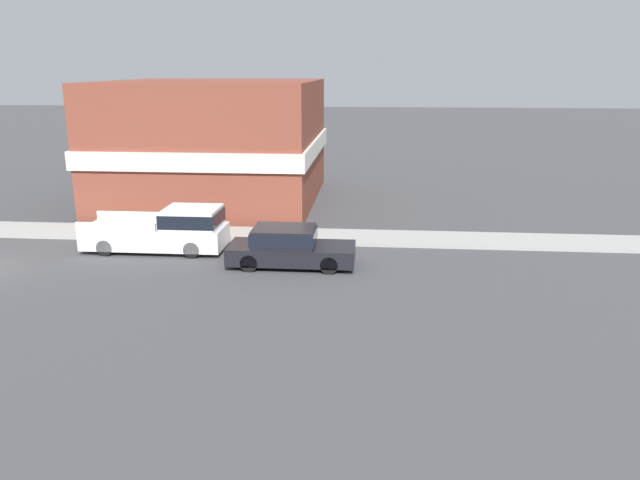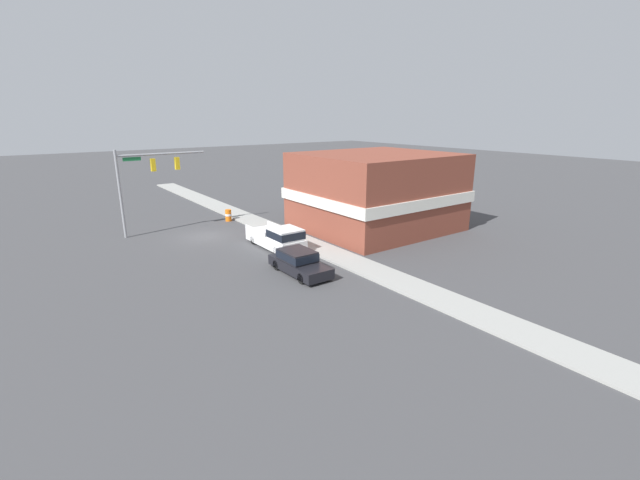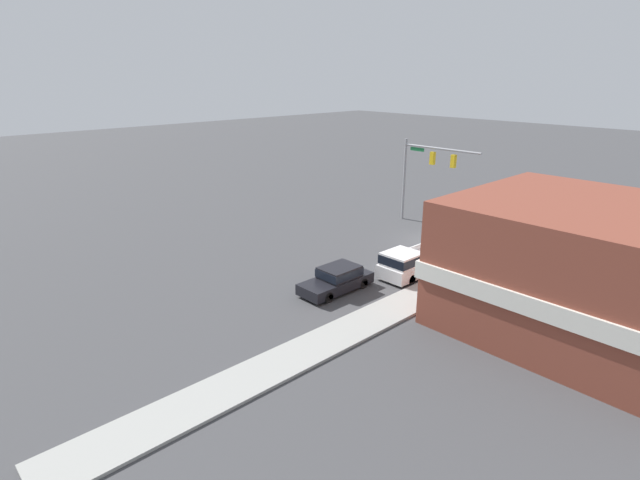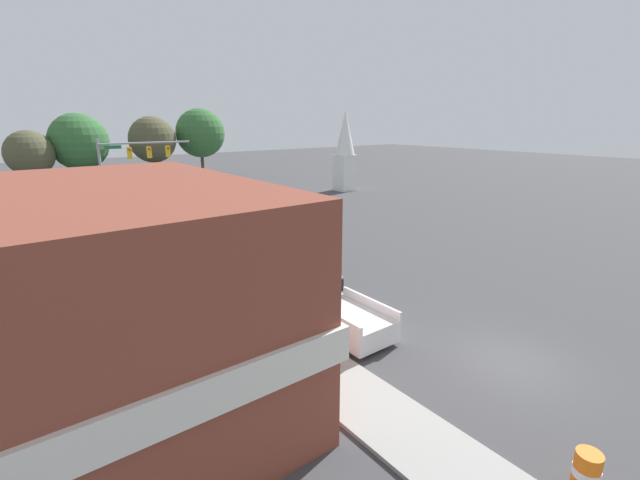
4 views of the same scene
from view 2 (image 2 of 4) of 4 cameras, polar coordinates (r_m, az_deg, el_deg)
ground_plane at (r=37.21m, az=-15.06°, el=0.46°), size 200.00×200.00×0.00m
sidewalk_curb at (r=39.46m, az=-7.36°, el=1.90°), size 2.40×60.00×0.14m
near_signal_assembly at (r=38.62m, az=-22.12°, el=8.28°), size 7.33×0.49×7.19m
car_lead at (r=27.47m, az=-2.84°, el=-2.89°), size 1.93×4.80×1.50m
pickup_truck_parked at (r=32.47m, az=-5.54°, el=0.32°), size 2.12×5.77×1.82m
construction_barrel at (r=42.02m, az=-12.12°, el=3.25°), size 0.59×0.59×1.11m
corner_brick_building at (r=38.39m, az=7.47°, el=6.40°), size 12.63×11.38×6.63m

